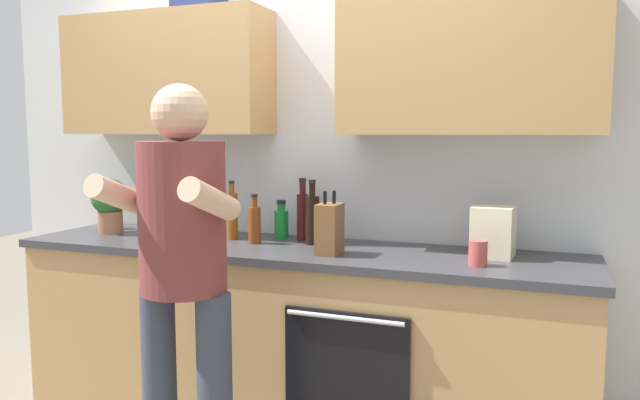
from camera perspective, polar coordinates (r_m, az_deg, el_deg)
back_wall_unit at (r=3.23m, az=-0.80°, el=6.96°), size 4.00×0.38×2.50m
counter at (r=3.14m, az=-2.65°, el=-12.44°), size 2.84×0.67×0.90m
person_standing at (r=2.48m, az=-12.63°, el=-5.25°), size 0.49×0.45×1.65m
bottle_oil at (r=3.79m, az=-19.33°, el=-0.87°), size 0.06×0.06×0.26m
bottle_syrup at (r=3.25m, az=-8.17°, el=-1.38°), size 0.06×0.06×0.31m
bottle_soy at (r=3.07m, az=-0.72°, el=-1.71°), size 0.07×0.07×0.32m
bottle_soda at (r=3.26m, az=-3.61°, el=-2.07°), size 0.08×0.08×0.20m
bottle_wine at (r=3.19m, az=-1.61°, el=-1.33°), size 0.06×0.06×0.33m
bottle_vinegar at (r=3.12m, az=-6.10°, el=-2.17°), size 0.06×0.06×0.25m
cup_ceramic at (r=2.68m, az=14.46°, el=-4.80°), size 0.08×0.08×0.11m
cup_tea at (r=3.44m, az=-12.48°, el=-2.52°), size 0.07×0.07×0.08m
knife_block at (r=2.83m, az=0.88°, el=-2.69°), size 0.10×0.14×0.29m
potted_herb at (r=3.61m, az=-18.94°, el=-0.19°), size 0.20×0.20×0.31m
grocery_bag_rice at (r=2.88m, az=15.79°, el=-2.84°), size 0.19×0.19×0.23m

